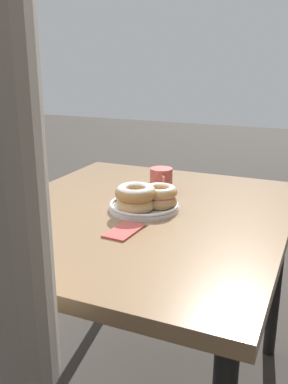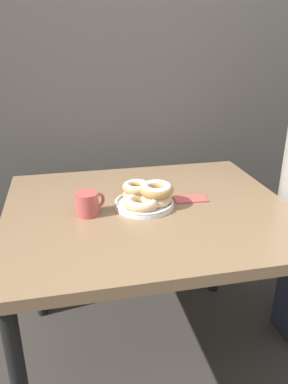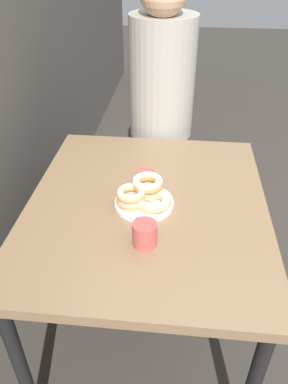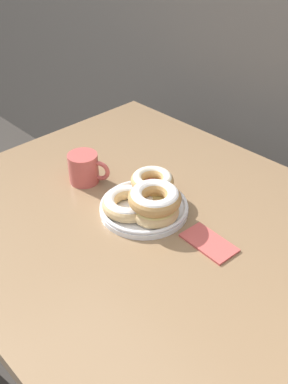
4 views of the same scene
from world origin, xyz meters
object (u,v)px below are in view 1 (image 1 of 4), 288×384
at_px(napkin, 124,231).
at_px(dining_table, 139,233).
at_px(donut_plate, 143,198).
at_px(coffee_mug, 161,179).

bearing_deg(napkin, dining_table, -169.62).
xyz_separation_m(donut_plate, coffee_mug, (-0.22, -0.03, 0.00)).
relative_size(donut_plate, coffee_mug, 2.19).
bearing_deg(donut_plate, napkin, 6.54).
distance_m(donut_plate, coffee_mug, 0.22).
distance_m(dining_table, coffee_mug, 0.26).
relative_size(coffee_mug, napkin, 0.84).
bearing_deg(napkin, donut_plate, -173.46).
height_order(coffee_mug, napkin, coffee_mug).
height_order(donut_plate, napkin, donut_plate).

